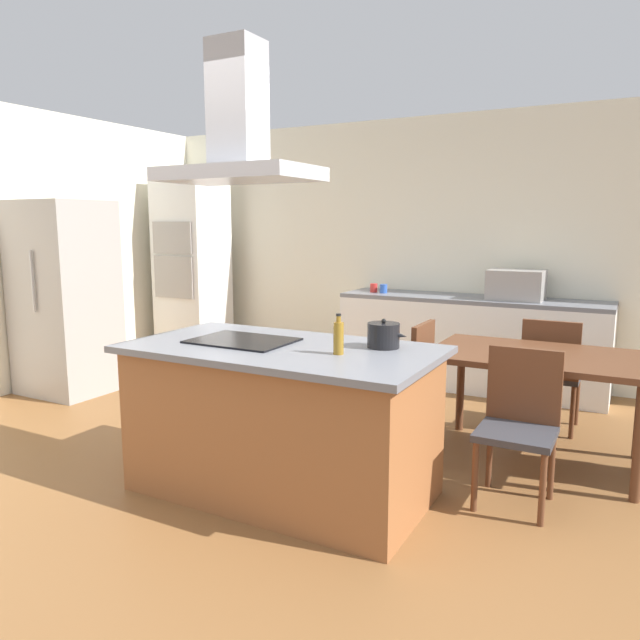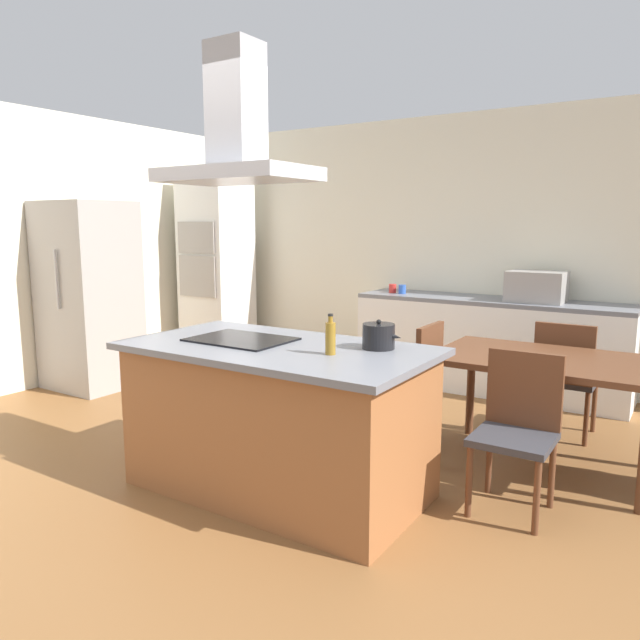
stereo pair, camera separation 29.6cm
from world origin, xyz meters
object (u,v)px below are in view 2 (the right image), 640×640
range_hood (237,137)px  chair_facing_back_wall (565,372)px  coffee_mug_blue (402,289)px  refrigerator (89,296)px  cooktop (241,339)px  chair_at_left_end (416,374)px  countertop_microwave (537,287)px  chair_facing_island (518,421)px  coffee_mug_red (393,288)px  dining_table (546,370)px  wall_oven_stack (216,266)px  olive_oil_bottle (330,337)px  tea_kettle (379,336)px

range_hood → chair_facing_back_wall: bearing=50.7°
coffee_mug_blue → refrigerator: (-2.48, -1.90, -0.03)m
cooktop → chair_at_left_end: cooktop is taller
countertop_microwave → chair_facing_island: size_ratio=0.56×
coffee_mug_red → coffee_mug_blue: 0.12m
coffee_mug_blue → chair_facing_back_wall: (1.77, -0.91, -0.44)m
dining_table → chair_at_left_end: bearing=180.0°
wall_oven_stack → chair_facing_island: wall_oven_stack is taller
countertop_microwave → dining_table: bearing=-74.2°
chair_facing_island → chair_at_left_end: bearing=144.0°
chair_facing_island → wall_oven_stack: bearing=153.4°
olive_oil_bottle → coffee_mug_blue: olive_oil_bottle is taller
tea_kettle → chair_at_left_end: size_ratio=0.27×
dining_table → chair_facing_back_wall: 0.68m
tea_kettle → refrigerator: (-3.53, 0.66, -0.06)m
chair_facing_back_wall → chair_at_left_end: size_ratio=1.00×
olive_oil_bottle → range_hood: 1.30m
chair_facing_back_wall → chair_facing_island: 1.33m
coffee_mug_red → dining_table: coffee_mug_red is taller
cooktop → tea_kettle: size_ratio=2.52×
dining_table → chair_facing_island: size_ratio=1.57×
tea_kettle → olive_oil_bottle: size_ratio=1.06×
olive_oil_bottle → coffee_mug_blue: bearing=107.6°
olive_oil_bottle → dining_table: bearing=55.5°
countertop_microwave → coffee_mug_blue: countertop_microwave is taller
coffee_mug_red → wall_oven_stack: wall_oven_stack is taller
countertop_microwave → olive_oil_bottle: bearing=-97.9°
cooktop → coffee_mug_red: coffee_mug_red is taller
chair_at_left_end → wall_oven_stack: bearing=156.4°
wall_oven_stack → coffee_mug_blue: bearing=3.7°
cooktop → tea_kettle: bearing=16.2°
chair_facing_back_wall → coffee_mug_blue: bearing=152.8°
countertop_microwave → chair_facing_island: 2.43m
chair_at_left_end → refrigerator: bearing=-174.5°
cooktop → chair_facing_back_wall: bearing=50.7°
coffee_mug_red → chair_at_left_end: coffee_mug_red is taller
dining_table → chair_facing_island: 0.68m
chair_facing_back_wall → coffee_mug_red: bearing=153.8°
chair_facing_back_wall → chair_at_left_end: bearing=-144.0°
tea_kettle → refrigerator: bearing=169.3°
chair_facing_island → dining_table: bearing=90.0°
coffee_mug_red → range_hood: (0.35, -2.82, 1.16)m
chair_facing_back_wall → chair_facing_island: size_ratio=1.00×
range_hood → tea_kettle: bearing=16.2°
tea_kettle → dining_table: size_ratio=0.17×
wall_oven_stack → chair_at_left_end: (3.25, -1.42, -0.59)m
cooktop → olive_oil_bottle: olive_oil_bottle is taller
cooktop → chair_facing_island: 1.69m
tea_kettle → countertop_microwave: bearing=84.5°
olive_oil_bottle → refrigerator: size_ratio=0.12×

